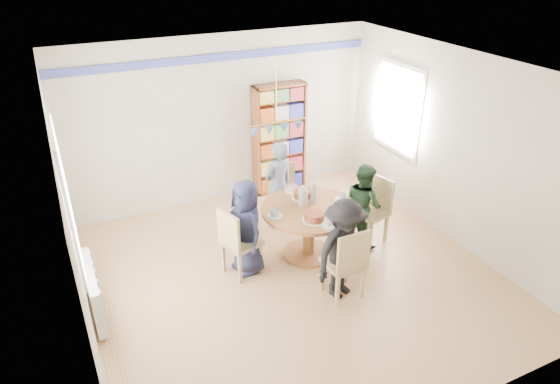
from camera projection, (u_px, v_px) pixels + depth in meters
ground at (293, 275)px, 6.56m from camera, size 5.00×5.00×0.00m
room_shell at (246, 140)px, 6.40m from camera, size 5.00×5.00×5.00m
radiator at (94, 291)px, 5.72m from camera, size 0.12×1.00×0.60m
dining_table at (309, 220)px, 6.74m from camera, size 1.30×1.30×0.75m
chair_left at (236, 240)px, 6.35m from camera, size 0.53×0.53×0.97m
chair_right at (374, 207)px, 7.12m from camera, size 0.52×0.52×0.96m
chair_far at (282, 191)px, 7.57m from camera, size 0.54×0.54×0.94m
chair_near at (347, 261)px, 5.92m from camera, size 0.44×0.44×0.99m
person_left at (246, 227)px, 6.39m from camera, size 0.49×0.68×1.30m
person_right at (363, 204)px, 7.01m from camera, size 0.50×0.62×1.22m
person_far at (278, 186)px, 7.37m from camera, size 0.56×0.44×1.37m
person_near at (343, 250)px, 5.93m from camera, size 0.97×0.74×1.32m
bookshelf at (279, 140)px, 8.36m from camera, size 0.89×0.27×1.87m
tableware at (307, 203)px, 6.63m from camera, size 1.23×1.23×0.32m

